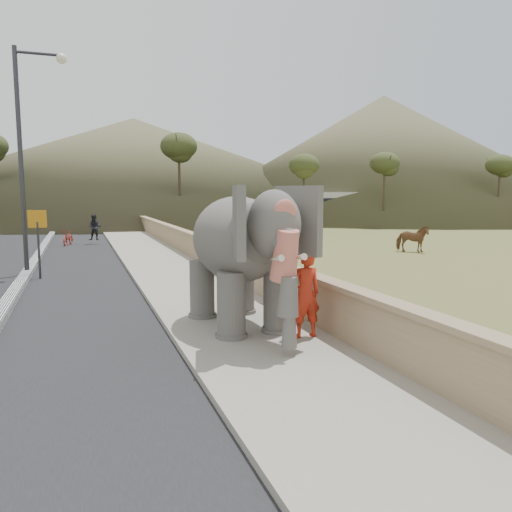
{
  "coord_description": "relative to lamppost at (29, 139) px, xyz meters",
  "views": [
    {
      "loc": [
        -3.16,
        -7.0,
        2.96
      ],
      "look_at": [
        0.2,
        2.46,
        1.7
      ],
      "focal_mm": 35.0,
      "sensor_mm": 36.0,
      "label": 1
    }
  ],
  "objects": [
    {
      "name": "ground",
      "position": [
        4.69,
        -12.58,
        -4.87
      ],
      "size": [
        160.0,
        160.0,
        0.0
      ],
      "primitive_type": "plane",
      "color": "olive",
      "rests_on": "ground"
    },
    {
      "name": "road",
      "position": [
        -0.31,
        -2.58,
        -4.86
      ],
      "size": [
        7.0,
        120.0,
        0.03
      ],
      "primitive_type": "cube",
      "color": "black",
      "rests_on": "ground"
    },
    {
      "name": "median",
      "position": [
        -0.31,
        -2.58,
        -4.76
      ],
      "size": [
        0.35,
        120.0,
        0.22
      ],
      "primitive_type": "cube",
      "color": "black",
      "rests_on": "ground"
    },
    {
      "name": "walkway",
      "position": [
        4.69,
        -2.58,
        -4.8
      ],
      "size": [
        3.0,
        120.0,
        0.15
      ],
      "primitive_type": "cube",
      "color": "#9E9687",
      "rests_on": "ground"
    },
    {
      "name": "parapet",
      "position": [
        6.34,
        -2.58,
        -4.32
      ],
      "size": [
        0.3,
        120.0,
        1.1
      ],
      "primitive_type": "cube",
      "color": "tan",
      "rests_on": "ground"
    },
    {
      "name": "lamppost",
      "position": [
        0.0,
        0.0,
        0.0
      ],
      "size": [
        1.76,
        0.36,
        8.0
      ],
      "color": "#313035",
      "rests_on": "ground"
    },
    {
      "name": "signboard",
      "position": [
        0.19,
        -1.0,
        -3.23
      ],
      "size": [
        0.6,
        0.08,
        2.4
      ],
      "color": "#2D2D33",
      "rests_on": "ground"
    },
    {
      "name": "cow",
      "position": [
        17.43,
        1.48,
        -4.19
      ],
      "size": [
        1.7,
        1.61,
        1.36
      ],
      "primitive_type": "imported",
      "rotation": [
        0.0,
        0.0,
        0.85
      ],
      "color": "brown",
      "rests_on": "ground"
    },
    {
      "name": "distant_car",
      "position": [
        24.41,
        22.12,
        -4.15
      ],
      "size": [
        4.55,
        2.94,
        1.44
      ],
      "primitive_type": "imported",
      "rotation": [
        0.0,
        0.0,
        1.25
      ],
      "color": "silver",
      "rests_on": "ground"
    },
    {
      "name": "bus_white",
      "position": [
        28.54,
        22.69,
        -3.32
      ],
      "size": [
        11.27,
        5.23,
        3.1
      ],
      "primitive_type": "cube",
      "rotation": [
        0.0,
        0.0,
        1.31
      ],
      "color": "beige",
      "rests_on": "ground"
    },
    {
      "name": "bus_orange",
      "position": [
        37.26,
        19.98,
        -3.32
      ],
      "size": [
        11.1,
        3.0,
        3.1
      ],
      "primitive_type": "cube",
      "rotation": [
        0.0,
        0.0,
        1.53
      ],
      "color": "orange",
      "rests_on": "ground"
    },
    {
      "name": "hill_right",
      "position": [
        40.69,
        39.42,
        3.13
      ],
      "size": [
        56.0,
        56.0,
        16.0
      ],
      "primitive_type": "cone",
      "color": "brown",
      "rests_on": "ground"
    },
    {
      "name": "hill_far",
      "position": [
        9.69,
        57.42,
        2.13
      ],
      "size": [
        80.0,
        80.0,
        14.0
      ],
      "primitive_type": "cone",
      "color": "brown",
      "rests_on": "ground"
    },
    {
      "name": "elephant_and_man",
      "position": [
        4.71,
        -9.51,
        -3.28
      ],
      "size": [
        2.43,
        4.16,
        2.9
      ],
      "color": "slate",
      "rests_on": "ground"
    },
    {
      "name": "motorcyclist",
      "position": [
        1.55,
        10.88,
        -4.19
      ],
      "size": [
        2.41,
        1.78,
        1.77
      ],
      "color": "#9C1A0E",
      "rests_on": "ground"
    },
    {
      "name": "trees",
      "position": [
        4.66,
        16.72,
        -0.87
      ],
      "size": [
        47.06,
        44.49,
        9.32
      ],
      "color": "#473828",
      "rests_on": "ground"
    }
  ]
}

